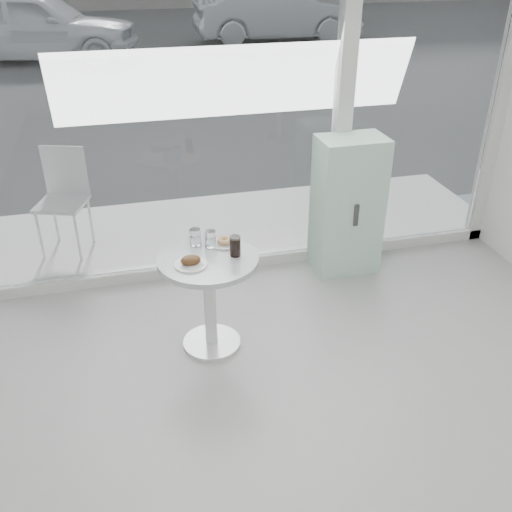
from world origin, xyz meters
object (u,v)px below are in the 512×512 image
object	(u,v)px
plate_fritter	(191,262)
patio_chair	(63,193)
mint_cabinet	(347,206)
car_white	(38,26)
car_silver	(277,13)
plate_donut	(225,242)
water_tumbler_b	(210,240)
cola_glass	(235,246)
water_tumbler_a	(195,238)
main_table	(209,284)

from	to	relation	value
plate_fritter	patio_chair	bearing A→B (deg)	116.64
mint_cabinet	plate_fritter	size ratio (longest dim) A/B	5.50
mint_cabinet	car_white	world-z (taller)	car_white
car_silver	plate_donut	size ratio (longest dim) A/B	23.80
water_tumbler_b	cola_glass	distance (m)	0.22
cola_glass	patio_chair	bearing A→B (deg)	124.73
plate_fritter	car_white	bearing A→B (deg)	99.02
patio_chair	car_silver	bearing A→B (deg)	83.97
car_silver	water_tumbler_b	world-z (taller)	car_silver
patio_chair	car_white	size ratio (longest dim) A/B	0.21
car_white	water_tumbler_a	distance (m)	11.91
patio_chair	plate_fritter	bearing A→B (deg)	-44.23
plate_donut	cola_glass	bearing A→B (deg)	-77.39
patio_chair	plate_donut	world-z (taller)	patio_chair
car_silver	water_tumbler_a	distance (m)	13.72
main_table	plate_fritter	xyz separation A→B (m)	(-0.13, -0.08, 0.25)
mint_cabinet	plate_donut	size ratio (longest dim) A/B	6.45
main_table	plate_fritter	size ratio (longest dim) A/B	3.36
plate_fritter	cola_glass	size ratio (longest dim) A/B	1.54
mint_cabinet	cola_glass	xyz separation A→B (m)	(-1.22, -0.88, 0.21)
mint_cabinet	car_white	size ratio (longest dim) A/B	0.27
mint_cabinet	car_white	distance (m)	11.61
main_table	car_white	bearing A→B (deg)	99.67
plate_donut	water_tumbler_a	distance (m)	0.22
water_tumbler_a	plate_donut	bearing A→B (deg)	-11.94
car_white	mint_cabinet	bearing A→B (deg)	-150.68
plate_fritter	plate_donut	xyz separation A→B (m)	(0.28, 0.23, -0.01)
plate_donut	water_tumbler_b	size ratio (longest dim) A/B	1.53
patio_chair	plate_fritter	xyz separation A→B (m)	(0.95, -1.89, 0.19)
car_silver	water_tumbler_a	size ratio (longest dim) A/B	35.76
car_silver	plate_fritter	distance (m)	14.01
mint_cabinet	water_tumbler_a	size ratio (longest dim) A/B	9.70
car_silver	plate_donut	bearing A→B (deg)	164.72
car_white	plate_fritter	world-z (taller)	car_white
main_table	patio_chair	size ratio (longest dim) A/B	0.78
mint_cabinet	water_tumbler_a	distance (m)	1.62
mint_cabinet	patio_chair	xyz separation A→B (m)	(-2.49, 0.95, -0.02)
mint_cabinet	car_silver	distance (m)	12.69
car_white	car_silver	world-z (taller)	car_white
main_table	car_silver	size ratio (longest dim) A/B	0.17
cola_glass	water_tumbler_b	bearing A→B (deg)	131.05
car_white	car_silver	xyz separation A→B (m)	(6.32, 1.27, -0.04)
main_table	car_white	distance (m)	12.12
cola_glass	car_silver	bearing A→B (deg)	72.83
plate_fritter	plate_donut	bearing A→B (deg)	39.71
mint_cabinet	main_table	bearing A→B (deg)	-149.61
mint_cabinet	patio_chair	world-z (taller)	mint_cabinet
main_table	car_silver	distance (m)	13.89
plate_donut	water_tumbler_b	xyz separation A→B (m)	(-0.11, -0.01, 0.04)
patio_chair	water_tumbler_a	world-z (taller)	patio_chair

